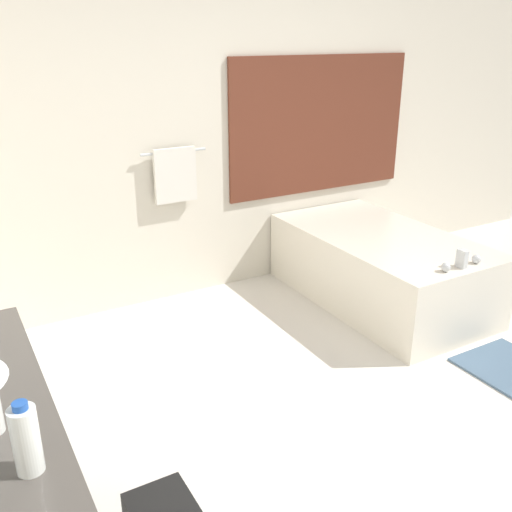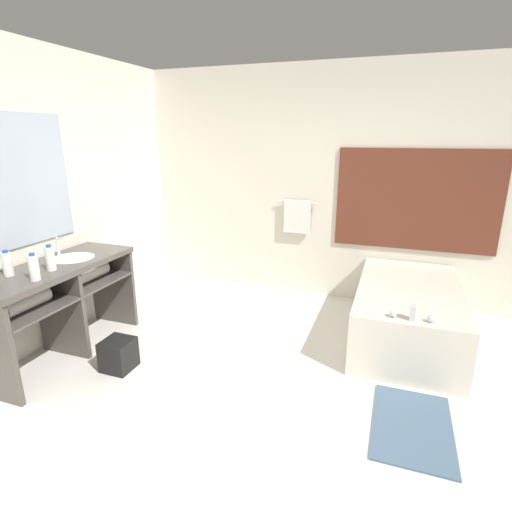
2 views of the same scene
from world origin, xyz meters
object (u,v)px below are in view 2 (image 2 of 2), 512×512
water_bottle_2 (7,264)px  water_bottle_3 (34,268)px  water_bottle_1 (50,258)px  bathtub (407,310)px  waste_bin (118,354)px

water_bottle_2 → water_bottle_3: size_ratio=0.97×
water_bottle_1 → water_bottle_3: (0.07, -0.23, -0.00)m
bathtub → waste_bin: size_ratio=6.38×
water_bottle_2 → waste_bin: bearing=21.7°
water_bottle_2 → waste_bin: (0.73, 0.29, -0.82)m
waste_bin → water_bottle_2: bearing=-158.3°
waste_bin → bathtub: bearing=30.9°
water_bottle_2 → water_bottle_3: water_bottle_3 is taller
water_bottle_3 → waste_bin: (0.44, 0.30, -0.82)m
waste_bin → water_bottle_3: bearing=-146.2°
bathtub → water_bottle_2: size_ratio=8.07×
bathtub → water_bottle_3: water_bottle_3 is taller
bathtub → water_bottle_1: water_bottle_1 is taller
water_bottle_2 → water_bottle_3: 0.28m
water_bottle_3 → waste_bin: water_bottle_3 is taller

